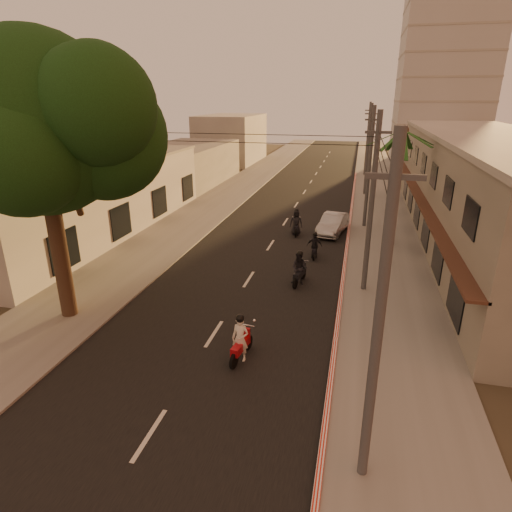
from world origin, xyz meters
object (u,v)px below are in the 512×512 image
Objects in this scene: palm_tree at (403,137)px; parked_car at (333,224)px; scooter_far_a at (296,223)px; scooter_red at (241,340)px; broadleaf_tree at (49,125)px; scooter_mid_b at (314,246)px; scooter_mid_a at (299,269)px.

palm_tree is 7.81m from parked_car.
scooter_far_a is 0.44× the size of parked_car.
scooter_red is at bearing -97.06° from scooter_far_a.
broadleaf_tree is 16.07m from scooter_mid_b.
parked_car is (10.54, 15.64, -7.75)m from broadleaf_tree.
scooter_mid_b is (-4.86, -3.68, -6.39)m from palm_tree.
scooter_far_a is at bearing -149.01° from parked_car.
palm_tree is at bearing 67.89° from scooter_mid_a.
palm_tree is (14.61, 13.86, -1.33)m from broadleaf_tree.
parked_car is at bearing 12.66° from scooter_far_a.
broadleaf_tree is at bearing -136.52° from palm_tree.
scooter_mid_b is 4.83m from scooter_far_a.
scooter_mid_b is at bearing 91.50° from scooter_red.
broadleaf_tree is at bearing -126.53° from scooter_far_a.
scooter_red is at bearing -87.89° from scooter_mid_a.
broadleaf_tree reaches higher than scooter_far_a.
scooter_far_a reaches higher than scooter_mid_a.
palm_tree is 11.39m from scooter_mid_a.
scooter_mid_b is 0.86× the size of scooter_far_a.
broadleaf_tree is 18.30m from scooter_far_a.
scooter_mid_b is 0.37× the size of parked_car.
parked_car is (0.79, 5.46, -0.03)m from scooter_mid_b.
palm_tree is 4.74× the size of scooter_mid_b.
parked_car is (2.31, 17.31, -0.13)m from scooter_red.
scooter_far_a is (7.93, 14.65, -7.58)m from broadleaf_tree.
scooter_red is 1.01× the size of scooter_mid_a.
broadleaf_tree is 1.48× the size of palm_tree.
palm_tree is 9.18m from scooter_far_a.
broadleaf_tree is 6.19× the size of scooter_mid_a.
palm_tree is at bearing 32.67° from scooter_mid_b.
scooter_red is 11.95m from scooter_mid_b.
palm_tree reaches higher than scooter_far_a.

